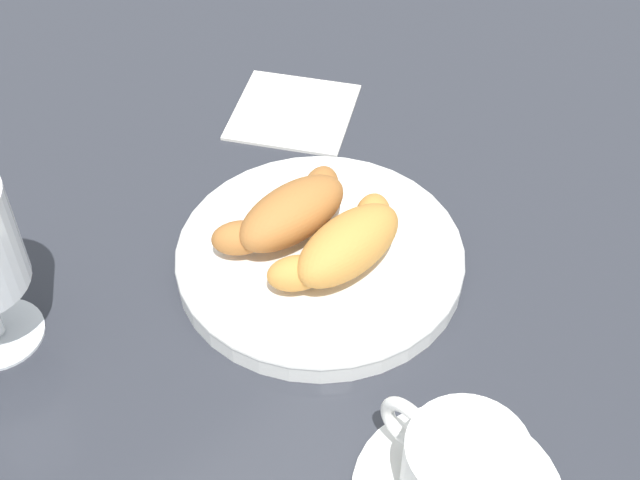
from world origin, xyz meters
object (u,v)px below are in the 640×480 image
coffee_cup_near (461,476)px  pastry_plate (320,257)px  croissant_small (290,213)px  folded_napkin (293,111)px  croissant_large (345,244)px

coffee_cup_near → pastry_plate: bearing=68.3°
croissant_small → folded_napkin: croissant_small is taller
pastry_plate → coffee_cup_near: coffee_cup_near is taller
croissant_small → coffee_cup_near: (-0.08, -0.23, -0.01)m
pastry_plate → croissant_large: (0.00, -0.02, 0.03)m
pastry_plate → coffee_cup_near: 0.22m
croissant_large → coffee_cup_near: croissant_large is taller
pastry_plate → croissant_small: croissant_small is taller
pastry_plate → folded_napkin: bearing=52.2°
croissant_large → croissant_small: bearing=95.9°
croissant_large → folded_napkin: croissant_large is taller
croissant_large → coffee_cup_near: 0.20m
pastry_plate → croissant_large: bearing=-83.3°
coffee_cup_near → croissant_small: bearing=71.6°
croissant_small → coffee_cup_near: bearing=-108.4°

